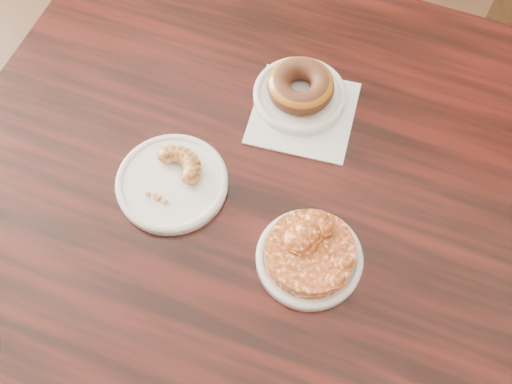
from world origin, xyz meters
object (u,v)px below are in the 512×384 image
Objects in this scene: cafe_table at (255,286)px; glazed_donut at (301,86)px; cruller_fragment at (171,177)px; apple_fritter at (311,251)px.

glazed_donut reaches higher than cafe_table.
cruller_fragment is at bearing -171.07° from cafe_table.
apple_fritter is at bearing -55.17° from glazed_donut.
apple_fritter reaches higher than cruller_fragment.
apple_fritter is 0.24m from cruller_fragment.
cafe_table is at bearing 163.08° from apple_fritter.
apple_fritter reaches higher than cafe_table.
glazed_donut is (-0.04, 0.20, 0.41)m from cafe_table.
apple_fritter is at bearing 2.68° from cruller_fragment.
apple_fritter is (0.12, -0.04, 0.41)m from cafe_table.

